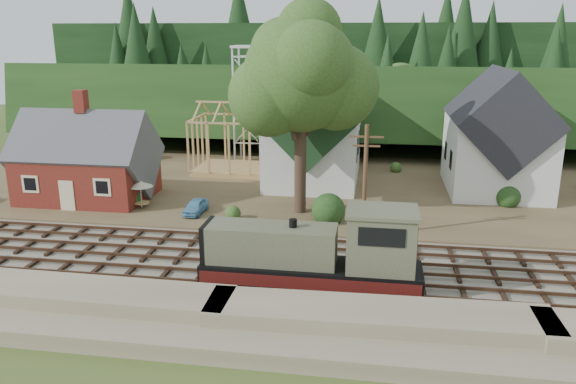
# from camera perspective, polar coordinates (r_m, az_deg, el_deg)

# --- Properties ---
(ground) EXTENTS (140.00, 140.00, 0.00)m
(ground) POSITION_cam_1_polar(r_m,az_deg,el_deg) (34.93, -4.31, -7.30)
(ground) COLOR #384C1E
(ground) RESTS_ON ground
(embankment) EXTENTS (64.00, 5.00, 1.60)m
(embankment) POSITION_cam_1_polar(r_m,az_deg,el_deg) (27.61, -8.46, -14.14)
(embankment) COLOR #7F7259
(embankment) RESTS_ON ground
(railroad_bed) EXTENTS (64.00, 11.00, 0.16)m
(railroad_bed) POSITION_cam_1_polar(r_m,az_deg,el_deg) (34.90, -4.32, -7.18)
(railroad_bed) COLOR #726B5B
(railroad_bed) RESTS_ON ground
(village_flat) EXTENTS (64.00, 26.00, 0.30)m
(village_flat) POSITION_cam_1_polar(r_m,az_deg,el_deg) (51.61, 0.24, 0.65)
(village_flat) COLOR brown
(village_flat) RESTS_ON ground
(hillside) EXTENTS (70.00, 28.96, 12.74)m
(hillside) POSITION_cam_1_polar(r_m,az_deg,el_deg) (74.87, 3.05, 5.32)
(hillside) COLOR #1E3F19
(hillside) RESTS_ON ground
(ridge) EXTENTS (80.00, 20.00, 12.00)m
(ridge) POSITION_cam_1_polar(r_m,az_deg,el_deg) (90.58, 4.13, 7.16)
(ridge) COLOR black
(ridge) RESTS_ON ground
(depot) EXTENTS (10.80, 7.41, 9.00)m
(depot) POSITION_cam_1_polar(r_m,az_deg,el_deg) (49.48, -19.73, 2.69)
(depot) COLOR maroon
(depot) RESTS_ON village_flat
(church) EXTENTS (8.40, 15.17, 13.00)m
(church) POSITION_cam_1_polar(r_m,az_deg,el_deg) (51.90, 2.72, 6.41)
(church) COLOR silver
(church) RESTS_ON village_flat
(farmhouse) EXTENTS (8.40, 10.80, 10.60)m
(farmhouse) POSITION_cam_1_polar(r_m,az_deg,el_deg) (52.04, 20.50, 5.09)
(farmhouse) COLOR silver
(farmhouse) RESTS_ON village_flat
(timber_frame) EXTENTS (8.20, 6.20, 6.99)m
(timber_frame) POSITION_cam_1_polar(r_m,az_deg,el_deg) (55.90, -5.24, 5.05)
(timber_frame) COLOR tan
(timber_frame) RESTS_ON village_flat
(lattice_tower) EXTENTS (3.20, 3.20, 12.12)m
(lattice_tower) POSITION_cam_1_polar(r_m,az_deg,el_deg) (60.86, -4.00, 12.39)
(lattice_tower) COLOR silver
(lattice_tower) RESTS_ON village_flat
(big_tree) EXTENTS (10.90, 8.40, 14.70)m
(big_tree) POSITION_cam_1_polar(r_m,az_deg,el_deg) (41.79, 1.56, 11.07)
(big_tree) COLOR #38281E
(big_tree) RESTS_ON village_flat
(telegraph_pole_near) EXTENTS (2.20, 0.28, 8.00)m
(telegraph_pole_near) POSITION_cam_1_polar(r_m,az_deg,el_deg) (37.63, 7.82, 1.15)
(telegraph_pole_near) COLOR #4C331E
(telegraph_pole_near) RESTS_ON ground
(locomotive) EXTENTS (11.77, 2.94, 4.72)m
(locomotive) POSITION_cam_1_polar(r_m,az_deg,el_deg) (30.64, 3.18, -6.46)
(locomotive) COLOR black
(locomotive) RESTS_ON railroad_bed
(car_blue) EXTENTS (1.40, 3.26, 1.10)m
(car_blue) POSITION_cam_1_polar(r_m,az_deg,el_deg) (43.75, -9.37, -1.45)
(car_blue) COLOR #61A4D1
(car_blue) RESTS_ON village_flat
(patio_set) EXTENTS (1.95, 1.95, 2.17)m
(patio_set) POSITION_cam_1_polar(r_m,az_deg,el_deg) (45.71, -14.78, 0.69)
(patio_set) COLOR silver
(patio_set) RESTS_ON village_flat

